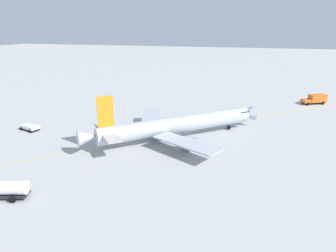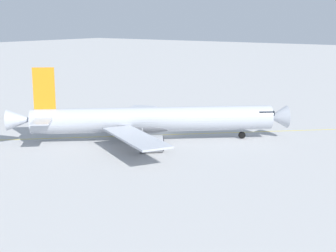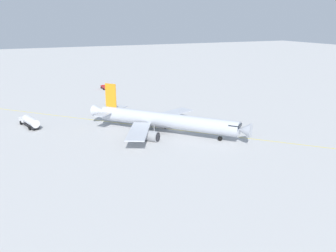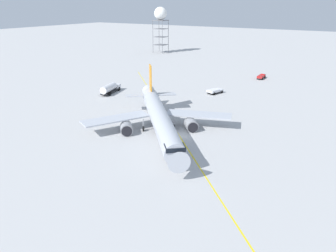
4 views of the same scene
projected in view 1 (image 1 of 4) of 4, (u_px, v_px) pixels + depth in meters
ground_plane at (178, 132)px, 71.66m from camera, size 600.00×600.00×0.00m
airliner_main at (176, 126)px, 65.94m from camera, size 31.50×34.64×11.56m
pushback_tug_truck at (30, 127)px, 72.26m from camera, size 3.74×5.52×1.30m
catering_truck_truck at (315, 99)px, 96.42m from camera, size 5.87×8.30×3.10m
taxiway_centreline at (161, 136)px, 69.05m from camera, size 89.06×93.31×0.01m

